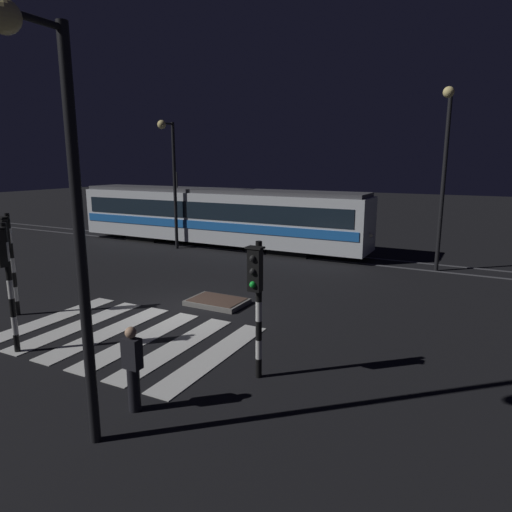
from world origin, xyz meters
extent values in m
plane|color=black|center=(0.00, 0.00, 0.00)|extent=(120.00, 120.00, 0.00)
cube|color=#59595E|center=(0.00, 9.51, 0.01)|extent=(80.00, 0.12, 0.03)
cube|color=#59595E|center=(0.00, 10.94, 0.01)|extent=(80.00, 0.12, 0.03)
cube|color=silver|center=(-2.93, -2.50, 0.01)|extent=(0.74, 4.53, 0.02)
cube|color=silver|center=(-1.76, -2.49, 0.01)|extent=(0.74, 4.53, 0.02)
cube|color=silver|center=(-0.59, -2.47, 0.01)|extent=(0.74, 4.53, 0.02)
cube|color=silver|center=(0.59, -2.46, 0.01)|extent=(0.74, 4.53, 0.02)
cube|color=silver|center=(1.76, -2.45, 0.01)|extent=(0.74, 4.53, 0.02)
cube|color=silver|center=(2.93, -2.44, 0.01)|extent=(0.74, 4.53, 0.02)
cube|color=slate|center=(0.75, 1.13, 0.08)|extent=(1.93, 1.33, 0.16)
cube|color=#4C382D|center=(0.75, 1.13, 0.17)|extent=(1.74, 1.20, 0.02)
cylinder|color=black|center=(-4.24, -2.70, 0.23)|extent=(0.14, 0.14, 0.46)
cylinder|color=white|center=(-4.24, -2.70, 0.69)|extent=(0.14, 0.14, 0.46)
cylinder|color=black|center=(-4.24, -2.70, 1.15)|extent=(0.14, 0.14, 0.46)
cylinder|color=white|center=(-4.24, -2.70, 1.61)|extent=(0.14, 0.14, 0.46)
cylinder|color=black|center=(-4.24, -2.70, 2.07)|extent=(0.14, 0.14, 0.46)
cylinder|color=white|center=(-4.24, -2.70, 2.53)|extent=(0.14, 0.14, 0.46)
cylinder|color=black|center=(-4.24, -2.70, 2.99)|extent=(0.14, 0.14, 0.46)
cube|color=black|center=(-4.24, -2.87, 2.62)|extent=(0.28, 0.20, 0.90)
sphere|color=black|center=(-4.24, -2.98, 2.62)|extent=(0.14, 0.14, 0.14)
sphere|color=black|center=(-4.24, -2.98, 2.34)|extent=(0.14, 0.14, 0.14)
cube|color=black|center=(-4.24, -2.87, 3.11)|extent=(0.36, 0.24, 0.04)
cylinder|color=black|center=(-1.64, -4.54, 0.24)|extent=(0.14, 0.14, 0.47)
cylinder|color=white|center=(-1.64, -4.54, 0.71)|extent=(0.14, 0.14, 0.47)
cylinder|color=black|center=(-1.64, -4.54, 1.18)|extent=(0.14, 0.14, 0.47)
cylinder|color=white|center=(-1.64, -4.54, 1.66)|extent=(0.14, 0.14, 0.47)
cylinder|color=black|center=(-1.64, -4.54, 2.13)|extent=(0.14, 0.14, 0.47)
cylinder|color=white|center=(-1.64, -4.54, 2.60)|extent=(0.14, 0.14, 0.47)
cylinder|color=black|center=(-1.64, -4.54, 3.08)|extent=(0.14, 0.14, 0.47)
cylinder|color=black|center=(4.42, -2.90, 0.22)|extent=(0.14, 0.14, 0.44)
cylinder|color=white|center=(4.42, -2.90, 0.66)|extent=(0.14, 0.14, 0.44)
cylinder|color=black|center=(4.42, -2.90, 1.11)|extent=(0.14, 0.14, 0.44)
cylinder|color=white|center=(4.42, -2.90, 1.55)|extent=(0.14, 0.14, 0.44)
cylinder|color=black|center=(4.42, -2.90, 1.99)|extent=(0.14, 0.14, 0.44)
cylinder|color=white|center=(4.42, -2.90, 2.44)|extent=(0.14, 0.14, 0.44)
cylinder|color=black|center=(4.42, -2.90, 2.88)|extent=(0.14, 0.14, 0.44)
cube|color=black|center=(4.42, -3.07, 2.50)|extent=(0.28, 0.20, 0.90)
sphere|color=black|center=(4.42, -3.18, 2.78)|extent=(0.14, 0.14, 0.14)
sphere|color=black|center=(4.42, -3.18, 2.50)|extent=(0.14, 0.14, 0.14)
sphere|color=green|center=(4.42, -3.18, 2.22)|extent=(0.14, 0.14, 0.14)
cube|color=black|center=(4.42, -3.07, 2.99)|extent=(0.36, 0.24, 0.04)
cylinder|color=black|center=(-6.65, 8.62, 3.39)|extent=(0.18, 0.18, 6.77)
cylinder|color=black|center=(-6.65, 8.17, 6.67)|extent=(0.10, 0.90, 0.10)
sphere|color=#F9E08C|center=(-6.65, 7.72, 6.59)|extent=(0.44, 0.44, 0.44)
cylinder|color=black|center=(6.77, 9.69, 3.80)|extent=(0.18, 0.18, 7.59)
cylinder|color=black|center=(6.77, 9.24, 7.49)|extent=(0.10, 0.90, 0.10)
sphere|color=#F9E08C|center=(6.77, 8.79, 7.41)|extent=(0.44, 0.44, 0.44)
cylinder|color=black|center=(2.99, -6.31, 3.36)|extent=(0.18, 0.18, 6.73)
cylinder|color=black|center=(2.99, -6.76, 6.63)|extent=(0.10, 0.90, 0.10)
sphere|color=#F9E08C|center=(2.99, -7.21, 6.55)|extent=(0.44, 0.44, 0.44)
cube|color=silver|center=(-5.11, 10.22, 1.70)|extent=(17.49, 2.50, 2.70)
cube|color=blue|center=(-5.11, 8.95, 1.35)|extent=(17.14, 0.04, 0.44)
cube|color=blue|center=(-5.11, 11.49, 1.35)|extent=(17.14, 0.04, 0.44)
cube|color=black|center=(-5.11, 8.96, 2.15)|extent=(16.62, 0.03, 0.90)
cube|color=#4C4C51|center=(-5.11, 10.22, 3.15)|extent=(17.14, 2.30, 0.20)
cylinder|color=#262628|center=(-7.73, 10.22, 3.65)|extent=(0.08, 0.08, 1.00)
cube|color=black|center=(-0.30, 10.22, 0.17)|extent=(2.20, 2.00, 0.35)
cube|color=black|center=(-9.92, 10.22, 0.17)|extent=(2.20, 2.00, 0.35)
sphere|color=#F9F2CC|center=(3.69, 10.22, 1.30)|extent=(0.24, 0.24, 0.24)
cylinder|color=black|center=(2.92, -5.24, 0.44)|extent=(0.24, 0.24, 0.88)
cube|color=black|center=(2.92, -5.24, 1.18)|extent=(0.36, 0.22, 0.60)
sphere|color=tan|center=(2.92, -5.24, 1.60)|extent=(0.22, 0.22, 0.22)
camera|label=1|loc=(8.71, -11.22, 4.75)|focal=31.68mm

